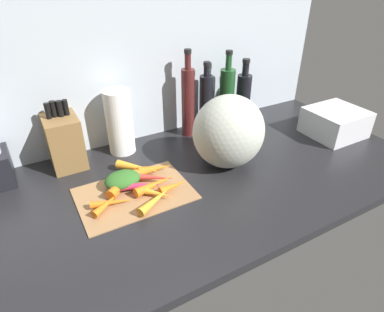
# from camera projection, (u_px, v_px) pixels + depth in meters

# --- Properties ---
(ground_plane) EXTENTS (1.70, 0.80, 0.03)m
(ground_plane) POSITION_uv_depth(u_px,v_px,m) (191.00, 181.00, 1.15)
(ground_plane) COLOR black
(wall_back) EXTENTS (1.70, 0.03, 0.60)m
(wall_back) POSITION_uv_depth(u_px,v_px,m) (143.00, 65.00, 1.27)
(wall_back) COLOR #ADB7C1
(wall_back) RESTS_ON ground_plane
(cutting_board) EXTENTS (0.36, 0.25, 0.01)m
(cutting_board) POSITION_uv_depth(u_px,v_px,m) (135.00, 193.00, 1.06)
(cutting_board) COLOR #997047
(cutting_board) RESTS_ON ground_plane
(carrot_0) EXTENTS (0.12, 0.05, 0.03)m
(carrot_0) POSITION_uv_depth(u_px,v_px,m) (155.00, 169.00, 1.14)
(carrot_0) COLOR orange
(carrot_0) RESTS_ON cutting_board
(carrot_1) EXTENTS (0.14, 0.06, 0.02)m
(carrot_1) POSITION_uv_depth(u_px,v_px,m) (113.00, 202.00, 0.99)
(carrot_1) COLOR orange
(carrot_1) RESTS_ON cutting_board
(carrot_2) EXTENTS (0.14, 0.09, 0.03)m
(carrot_2) POSITION_uv_depth(u_px,v_px,m) (156.00, 200.00, 1.00)
(carrot_2) COLOR orange
(carrot_2) RESTS_ON cutting_board
(carrot_3) EXTENTS (0.11, 0.04, 0.03)m
(carrot_3) POSITION_uv_depth(u_px,v_px,m) (149.00, 171.00, 1.13)
(carrot_3) COLOR orange
(carrot_3) RESTS_ON cutting_board
(carrot_4) EXTENTS (0.16, 0.04, 0.03)m
(carrot_4) POSITION_uv_depth(u_px,v_px,m) (143.00, 172.00, 1.12)
(carrot_4) COLOR #B2264C
(carrot_4) RESTS_ON cutting_board
(carrot_5) EXTENTS (0.12, 0.09, 0.02)m
(carrot_5) POSITION_uv_depth(u_px,v_px,m) (108.00, 203.00, 0.99)
(carrot_5) COLOR orange
(carrot_5) RESTS_ON cutting_board
(carrot_6) EXTENTS (0.09, 0.10, 0.02)m
(carrot_6) POSITION_uv_depth(u_px,v_px,m) (157.00, 193.00, 1.03)
(carrot_6) COLOR orange
(carrot_6) RESTS_ON cutting_board
(carrot_7) EXTENTS (0.13, 0.12, 0.04)m
(carrot_7) POSITION_uv_depth(u_px,v_px,m) (122.00, 183.00, 1.07)
(carrot_7) COLOR orange
(carrot_7) RESTS_ON cutting_board
(carrot_8) EXTENTS (0.16, 0.10, 0.04)m
(carrot_8) POSITION_uv_depth(u_px,v_px,m) (137.00, 186.00, 1.05)
(carrot_8) COLOR #B2264C
(carrot_8) RESTS_ON cutting_board
(carrot_9) EXTENTS (0.14, 0.15, 0.03)m
(carrot_9) POSITION_uv_depth(u_px,v_px,m) (139.00, 168.00, 1.15)
(carrot_9) COLOR orange
(carrot_9) RESTS_ON cutting_board
(carrot_10) EXTENTS (0.11, 0.04, 0.03)m
(carrot_10) POSITION_uv_depth(u_px,v_px,m) (174.00, 186.00, 1.06)
(carrot_10) COLOR orange
(carrot_10) RESTS_ON cutting_board
(carrot_11) EXTENTS (0.16, 0.06, 0.03)m
(carrot_11) POSITION_uv_depth(u_px,v_px,m) (156.00, 184.00, 1.07)
(carrot_11) COLOR orange
(carrot_11) RESTS_ON cutting_board
(carrot_12) EXTENTS (0.17, 0.13, 0.03)m
(carrot_12) POSITION_uv_depth(u_px,v_px,m) (148.00, 177.00, 1.10)
(carrot_12) COLOR red
(carrot_12) RESTS_ON cutting_board
(carrot_greens_pile) EXTENTS (0.12, 0.09, 0.05)m
(carrot_greens_pile) POSITION_uv_depth(u_px,v_px,m) (123.00, 180.00, 1.07)
(carrot_greens_pile) COLOR #2D6023
(carrot_greens_pile) RESTS_ON cutting_board
(winter_squash) EXTENTS (0.26, 0.24, 0.26)m
(winter_squash) POSITION_uv_depth(u_px,v_px,m) (229.00, 132.00, 1.15)
(winter_squash) COLOR #B2B7A8
(winter_squash) RESTS_ON ground_plane
(knife_block) EXTENTS (0.11, 0.17, 0.24)m
(knife_block) POSITION_uv_depth(u_px,v_px,m) (64.00, 140.00, 1.17)
(knife_block) COLOR brown
(knife_block) RESTS_ON ground_plane
(paper_towel_roll) EXTENTS (0.10, 0.10, 0.25)m
(paper_towel_roll) POSITION_uv_depth(u_px,v_px,m) (120.00, 122.00, 1.23)
(paper_towel_roll) COLOR white
(paper_towel_roll) RESTS_ON ground_plane
(bottle_0) EXTENTS (0.05, 0.05, 0.36)m
(bottle_0) POSITION_uv_depth(u_px,v_px,m) (188.00, 101.00, 1.34)
(bottle_0) COLOR #471919
(bottle_0) RESTS_ON ground_plane
(bottle_1) EXTENTS (0.06, 0.06, 0.30)m
(bottle_1) POSITION_uv_depth(u_px,v_px,m) (206.00, 101.00, 1.41)
(bottle_1) COLOR black
(bottle_1) RESTS_ON ground_plane
(bottle_2) EXTENTS (0.07, 0.07, 0.34)m
(bottle_2) POSITION_uv_depth(u_px,v_px,m) (227.00, 97.00, 1.43)
(bottle_2) COLOR #19421E
(bottle_2) RESTS_ON ground_plane
(bottle_3) EXTENTS (0.06, 0.06, 0.29)m
(bottle_3) POSITION_uv_depth(u_px,v_px,m) (243.00, 97.00, 1.47)
(bottle_3) COLOR black
(bottle_3) RESTS_ON ground_plane
(dish_rack) EXTENTS (0.22, 0.21, 0.11)m
(dish_rack) POSITION_uv_depth(u_px,v_px,m) (335.00, 122.00, 1.39)
(dish_rack) COLOR silver
(dish_rack) RESTS_ON ground_plane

